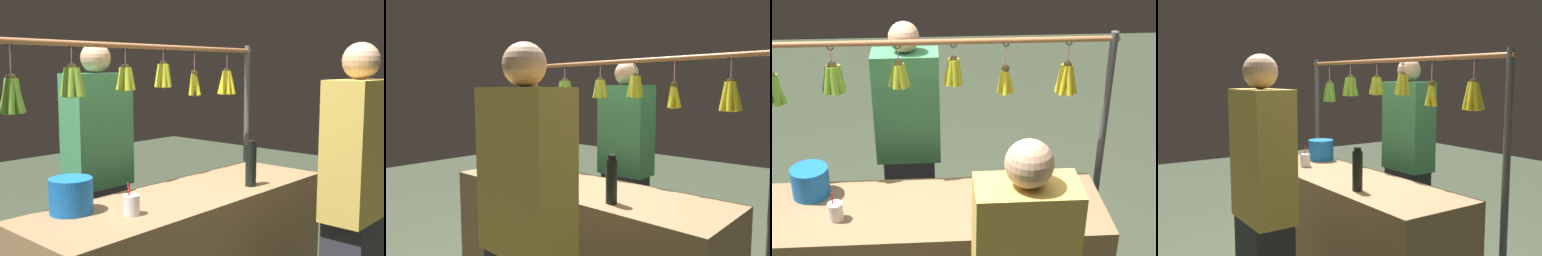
% 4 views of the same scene
% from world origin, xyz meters
% --- Properties ---
extents(display_rack, '(2.23, 0.15, 1.77)m').
position_xyz_m(display_rack, '(0.03, -0.38, 1.31)').
color(display_rack, '#4C4C51').
rests_on(display_rack, ground).
extents(water_bottle, '(0.07, 0.07, 0.28)m').
position_xyz_m(water_bottle, '(-0.38, 0.17, 1.02)').
color(water_bottle, black).
rests_on(water_bottle, market_counter).
extents(blue_bucket, '(0.22, 0.22, 0.18)m').
position_xyz_m(blue_bucket, '(0.67, -0.17, 0.98)').
color(blue_bucket, blue).
rests_on(blue_bucket, market_counter).
extents(drink_cup, '(0.08, 0.08, 0.16)m').
position_xyz_m(drink_cup, '(0.49, 0.08, 0.94)').
color(drink_cup, silver).
rests_on(drink_cup, market_counter).
extents(vendor_person, '(0.42, 0.23, 1.76)m').
position_xyz_m(vendor_person, '(0.12, -0.69, 0.87)').
color(vendor_person, '#2D2D38').
rests_on(vendor_person, ground).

